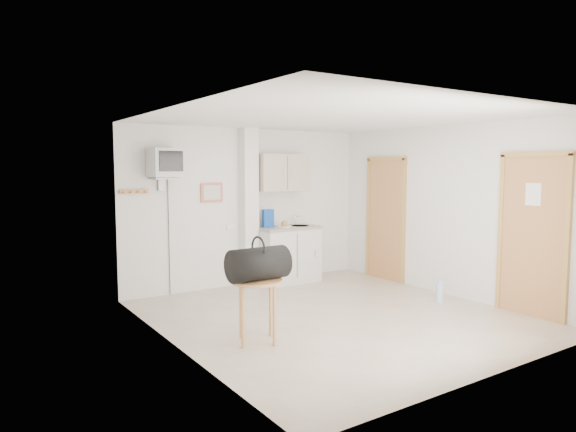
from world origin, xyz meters
TOP-DOWN VIEW (x-y plane):
  - ground at (0.00, 0.00)m, footprint 4.50×4.50m
  - room_envelope at (0.24, 0.09)m, footprint 4.24×4.54m
  - kitchenette at (0.57, 2.00)m, footprint 1.03×0.58m
  - crt_television at (-1.45, 2.02)m, footprint 0.44×0.45m
  - round_table at (-1.31, -0.28)m, footprint 0.55×0.55m
  - duffel_bag at (-1.32, -0.31)m, footprint 0.65×0.37m
  - water_bottle at (1.64, -0.29)m, footprint 0.11×0.11m

SIDE VIEW (x-z plane):
  - ground at x=0.00m, z-range 0.00..0.00m
  - water_bottle at x=1.64m, z-range -0.02..0.31m
  - round_table at x=-1.31m, z-range 0.23..0.92m
  - kitchenette at x=0.57m, z-range -0.25..1.85m
  - duffel_bag at x=-1.32m, z-range 0.63..1.10m
  - room_envelope at x=0.24m, z-range 0.26..2.81m
  - crt_television at x=-1.45m, z-range 0.86..3.01m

